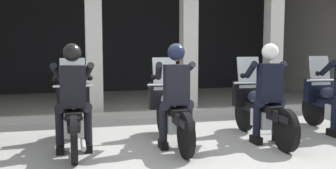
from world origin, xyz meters
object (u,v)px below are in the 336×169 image
Objects in this scene: motorcycle_center at (171,112)px; police_officer_right at (269,84)px; motorcycle_right at (260,109)px; police_officer_left at (73,88)px; motorcycle_far_right at (334,104)px; motorcycle_left at (74,115)px; police_officer_center at (176,87)px.

motorcycle_center is 1.29× the size of police_officer_right.
police_officer_right reaches higher than motorcycle_right.
motorcycle_center is 1.00× the size of motorcycle_right.
motorcycle_right is (3.00, 0.09, -0.44)m from police_officer_left.
motorcycle_center is 1.00× the size of motorcycle_far_right.
motorcycle_far_right is at bearing -10.47° from motorcycle_left.
police_officer_center is 1.58m from motorcycle_right.
police_officer_left reaches higher than motorcycle_far_right.
police_officer_right is at bearing -18.41° from motorcycle_left.
motorcycle_far_right is at bearing 3.30° from motorcycle_center.
motorcycle_left is at bearing 172.54° from police_officer_right.
motorcycle_right is at bearing 91.22° from police_officer_right.
police_officer_center is at bearing -87.76° from motorcycle_center.
police_officer_left is (-0.00, -0.28, 0.44)m from motorcycle_left.
motorcycle_center is at bearing 168.31° from police_officer_right.
motorcycle_left is at bearing -178.82° from motorcycle_far_right.
police_officer_center is (1.50, -0.41, 0.44)m from motorcycle_left.
motorcycle_right is (1.50, 0.22, -0.44)m from police_officer_center.
police_officer_left is at bearing -99.72° from motorcycle_left.
motorcycle_right and motorcycle_far_right have the same top height.
motorcycle_far_right is (4.50, -0.08, 0.00)m from motorcycle_left.
motorcycle_right is 1.00× the size of motorcycle_far_right.
motorcycle_left is 1.29× the size of police_officer_left.
police_officer_center reaches higher than motorcycle_right.
police_officer_left reaches higher than motorcycle_left.
motorcycle_left is 3.07m from police_officer_right.
police_officer_center reaches higher than motorcycle_center.
police_officer_left is 1.00× the size of police_officer_right.
police_officer_right is at bearing -10.67° from motorcycle_center.
police_officer_left and police_officer_right have the same top height.
police_officer_center reaches higher than motorcycle_left.
motorcycle_left is at bearing 177.87° from motorcycle_center.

